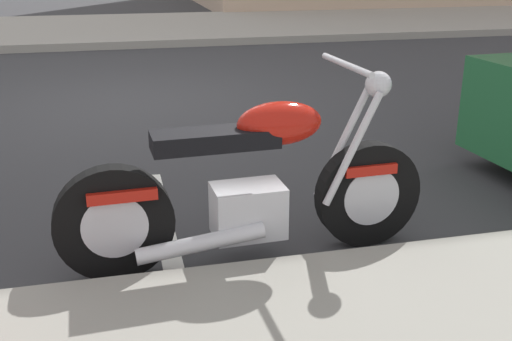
% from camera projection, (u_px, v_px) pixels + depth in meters
% --- Properties ---
extents(ground_plane, '(260.00, 260.00, 0.00)m').
position_uv_depth(ground_plane, '(136.00, 104.00, 7.06)').
color(ground_plane, '#333335').
extents(parking_stall_stripe, '(0.12, 2.20, 0.01)m').
position_uv_depth(parking_stall_stripe, '(166.00, 234.00, 3.82)').
color(parking_stall_stripe, silver).
rests_on(parking_stall_stripe, ground).
extents(parked_motorcycle, '(2.12, 0.62, 1.12)m').
position_uv_depth(parked_motorcycle, '(252.00, 190.00, 3.39)').
color(parked_motorcycle, black).
rests_on(parked_motorcycle, ground).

